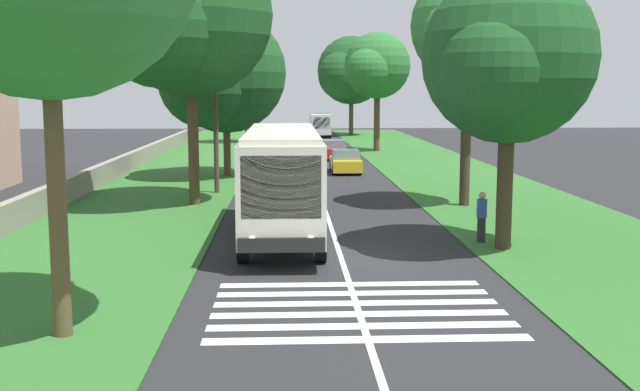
# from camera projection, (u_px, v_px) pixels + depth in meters

# --- Properties ---
(ground) EXTENTS (160.00, 160.00, 0.00)m
(ground) POSITION_uv_depth(u_px,v_px,m) (341.00, 259.00, 23.10)
(ground) COLOR #262628
(grass_verge_left) EXTENTS (120.00, 8.00, 0.04)m
(grass_verge_left) POSITION_uv_depth(u_px,v_px,m) (154.00, 194.00, 37.59)
(grass_verge_left) COLOR #2D6628
(grass_verge_left) RESTS_ON ground
(grass_verge_right) EXTENTS (120.00, 8.00, 0.04)m
(grass_verge_right) POSITION_uv_depth(u_px,v_px,m) (483.00, 192.00, 38.30)
(grass_verge_right) COLOR #2D6628
(grass_verge_right) RESTS_ON ground
(centre_line) EXTENTS (110.00, 0.16, 0.01)m
(centre_line) POSITION_uv_depth(u_px,v_px,m) (320.00, 193.00, 37.95)
(centre_line) COLOR silver
(centre_line) RESTS_ON ground
(coach_bus) EXTENTS (11.16, 2.62, 3.73)m
(coach_bus) POSITION_uv_depth(u_px,v_px,m) (282.00, 176.00, 26.26)
(coach_bus) COLOR silver
(coach_bus) RESTS_ON ground
(zebra_crossing) EXTENTS (4.95, 6.80, 0.01)m
(zebra_crossing) POSITION_uv_depth(u_px,v_px,m) (358.00, 308.00, 17.88)
(zebra_crossing) COLOR silver
(zebra_crossing) RESTS_ON ground
(trailing_car_0) EXTENTS (4.30, 1.78, 1.43)m
(trailing_car_0) POSITION_uv_depth(u_px,v_px,m) (345.00, 162.00, 47.31)
(trailing_car_0) COLOR gold
(trailing_car_0) RESTS_ON ground
(trailing_car_1) EXTENTS (4.30, 1.78, 1.43)m
(trailing_car_1) POSITION_uv_depth(u_px,v_px,m) (334.00, 150.00, 56.66)
(trailing_car_1) COLOR #B21E1E
(trailing_car_1) RESTS_ON ground
(trailing_car_2) EXTENTS (4.30, 1.78, 1.43)m
(trailing_car_2) POSITION_uv_depth(u_px,v_px,m) (288.00, 143.00, 64.23)
(trailing_car_2) COLOR #145933
(trailing_car_2) RESTS_ON ground
(trailing_car_3) EXTENTS (4.30, 1.78, 1.43)m
(trailing_car_3) POSITION_uv_depth(u_px,v_px,m) (286.00, 136.00, 73.69)
(trailing_car_3) COLOR silver
(trailing_car_3) RESTS_ON ground
(trailing_minibus_0) EXTENTS (6.00, 2.14, 2.53)m
(trailing_minibus_0) POSITION_uv_depth(u_px,v_px,m) (320.00, 123.00, 82.22)
(trailing_minibus_0) COLOR silver
(trailing_minibus_0) RESTS_ON ground
(roadside_tree_left_0) EXTENTS (8.99, 7.26, 11.82)m
(roadside_tree_left_0) POSITION_uv_depth(u_px,v_px,m) (185.00, 20.00, 32.89)
(roadside_tree_left_0) COLOR #4C3826
(roadside_tree_left_0) RESTS_ON grass_verge_left
(roadside_tree_left_1) EXTENTS (6.15, 5.30, 9.71)m
(roadside_tree_left_1) POSITION_uv_depth(u_px,v_px,m) (246.00, 70.00, 73.07)
(roadside_tree_left_1) COLOR #4C3826
(roadside_tree_left_1) RESTS_ON grass_verge_left
(roadside_tree_left_2) EXTENTS (8.69, 7.18, 9.56)m
(roadside_tree_left_2) POSITION_uv_depth(u_px,v_px,m) (221.00, 76.00, 44.35)
(roadside_tree_left_2) COLOR #4C3826
(roadside_tree_left_2) RESTS_ON grass_verge_left
(roadside_tree_right_0) EXTENTS (6.38, 5.44, 9.76)m
(roadside_tree_right_0) POSITION_uv_depth(u_px,v_px,m) (375.00, 67.00, 62.66)
(roadside_tree_right_0) COLOR #4C3826
(roadside_tree_right_0) RESTS_ON grass_verge_right
(roadside_tree_right_1) EXTENTS (9.57, 7.59, 11.00)m
(roadside_tree_right_1) POSITION_uv_depth(u_px,v_px,m) (349.00, 73.00, 85.03)
(roadside_tree_right_1) COLOR #4C3826
(roadside_tree_right_1) RESTS_ON grass_verge_right
(roadside_tree_right_2) EXTENTS (5.89, 4.99, 10.28)m
(roadside_tree_right_2) POSITION_uv_depth(u_px,v_px,m) (466.00, 29.00, 32.80)
(roadside_tree_right_2) COLOR #3D2D1E
(roadside_tree_right_2) RESTS_ON grass_verge_right
(roadside_tree_right_3) EXTENTS (6.36, 5.46, 8.80)m
(roadside_tree_right_3) POSITION_uv_depth(u_px,v_px,m) (504.00, 61.00, 23.80)
(roadside_tree_right_3) COLOR #3D2D1E
(roadside_tree_right_3) RESTS_ON grass_verge_right
(utility_pole) EXTENTS (0.24, 1.40, 7.92)m
(utility_pole) POSITION_uv_depth(u_px,v_px,m) (215.00, 109.00, 37.30)
(utility_pole) COLOR #473828
(utility_pole) RESTS_ON grass_verge_left
(roadside_wall) EXTENTS (70.00, 0.40, 1.09)m
(roadside_wall) POSITION_uv_depth(u_px,v_px,m) (107.00, 172.00, 42.31)
(roadside_wall) COLOR gray
(roadside_wall) RESTS_ON grass_verge_left
(pedestrian) EXTENTS (0.34, 0.34, 1.69)m
(pedestrian) POSITION_uv_depth(u_px,v_px,m) (482.00, 216.00, 25.39)
(pedestrian) COLOR #26262D
(pedestrian) RESTS_ON grass_verge_right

